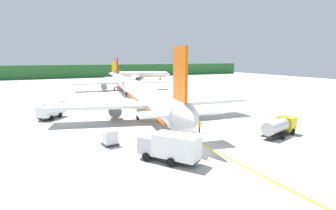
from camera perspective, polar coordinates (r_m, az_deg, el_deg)
ground at (r=76.26m, az=-13.16°, el=1.41°), size 240.00×320.00×0.20m
distant_treeline at (r=157.38m, az=-19.83°, el=6.53°), size 216.00×6.00×6.96m
airliner_foreground at (r=48.95m, az=-3.54°, el=1.27°), size 34.51×41.60×11.90m
airliner_mid_apron at (r=91.45m, az=-9.55°, el=4.81°), size 30.50×36.74×10.52m
airliner_far_taxiway at (r=138.78m, az=-6.01°, el=6.31°), size 28.67×24.22×8.83m
airliner_distant at (r=167.21m, az=-9.00°, el=6.59°), size 23.37×19.40×6.69m
service_truck_fuel at (r=28.47m, az=0.37°, el=-8.53°), size 5.48×6.58×2.97m
service_truck_baggage at (r=52.77m, az=-22.92°, el=-0.86°), size 5.17×5.58×2.88m
service_truck_catering at (r=40.55m, az=21.97°, el=-4.05°), size 6.81×3.81×2.40m
cargo_container_near at (r=34.48m, az=-11.93°, el=-6.60°), size 1.93×1.93×2.08m
crew_marshaller at (r=39.67m, az=6.50°, el=-4.27°), size 0.29×0.62×1.71m
crew_loader_left at (r=40.12m, az=4.89°, el=-4.08°), size 0.63×0.29×1.71m
crew_loader_right at (r=46.82m, az=4.48°, el=-2.02°), size 0.46×0.51×1.79m
apron_guide_line at (r=45.47m, az=-1.70°, el=-3.71°), size 0.30×60.00×0.01m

